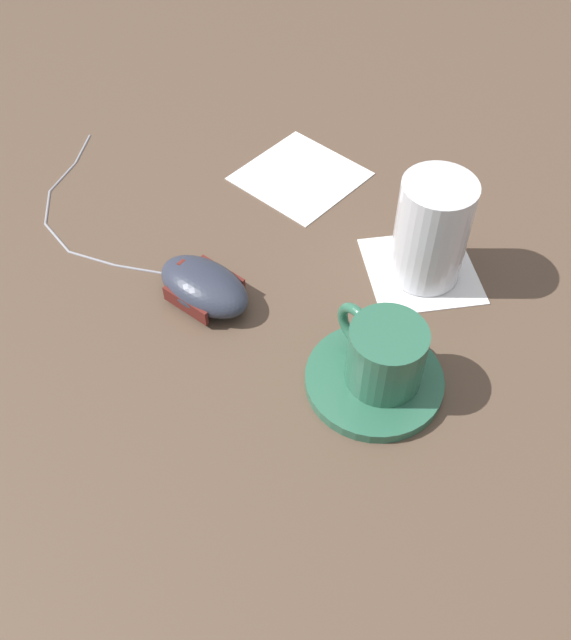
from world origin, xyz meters
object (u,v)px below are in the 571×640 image
Objects in this scene: coffee_cup at (384,354)px; drinking_glass at (431,231)px; saucer at (374,380)px; computer_mouse at (204,286)px.

coffee_cup is 0.85× the size of drinking_glass.
saucer is 1.11× the size of drinking_glass.
coffee_cup is 0.85× the size of computer_mouse.
drinking_glass reaches higher than saucer.
drinking_glass reaches higher than computer_mouse.
coffee_cup is 0.21m from computer_mouse.
computer_mouse reaches higher than saucer.
saucer is at bearing -14.48° from coffee_cup.
drinking_glass is at bearing -151.17° from saucer.
saucer is 1.30× the size of coffee_cup.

